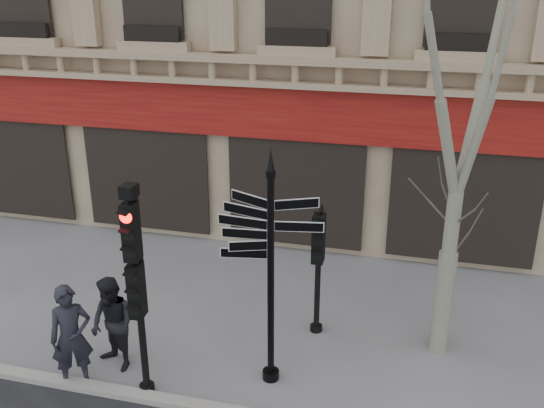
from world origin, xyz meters
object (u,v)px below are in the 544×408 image
Objects in this scene: traffic_signal_main at (136,268)px; traffic_signal_secondary at (319,251)px; fingerpost at (271,231)px; plane_tree at (473,51)px; pedestrian_b at (112,324)px; pedestrian_a at (71,337)px.

traffic_signal_main is 1.49× the size of traffic_signal_secondary.
plane_tree reaches higher than fingerpost.
pedestrian_b is at bearing -160.58° from plane_tree.
pedestrian_a is at bearing -179.76° from traffic_signal_main.
traffic_signal_secondary is 1.42× the size of pedestrian_b.
pedestrian_a is (-1.27, -0.12, -1.43)m from traffic_signal_main.
plane_tree is at bearing 22.08° from traffic_signal_main.
pedestrian_b is (-0.84, 0.50, -1.50)m from traffic_signal_main.
plane_tree reaches higher than pedestrian_a.
traffic_signal_main is at bearing -156.29° from fingerpost.
plane_tree is 4.45× the size of pedestrian_b.
fingerpost is 4.28m from plane_tree.
fingerpost is 1.68× the size of traffic_signal_secondary.
traffic_signal_main is (-1.98, -0.86, -0.47)m from fingerpost.
traffic_signal_secondary reaches higher than pedestrian_b.
pedestrian_a is at bearing -144.98° from traffic_signal_secondary.
fingerpost reaches higher than pedestrian_b.
plane_tree is at bearing 46.50° from pedestrian_b.
plane_tree reaches higher than pedestrian_b.
pedestrian_b is at bearing -172.54° from fingerpost.
traffic_signal_main reaches higher than pedestrian_a.
traffic_signal_main is 0.48× the size of plane_tree.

